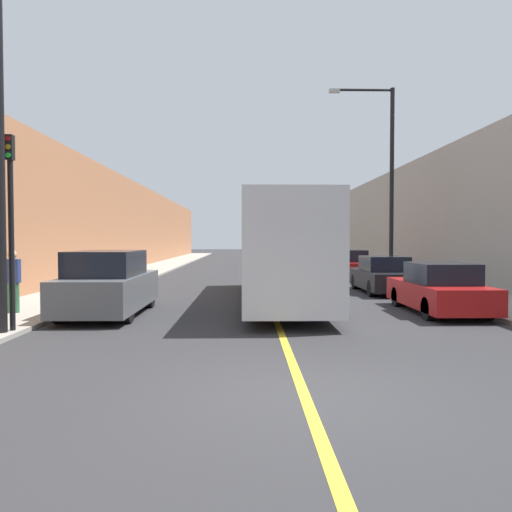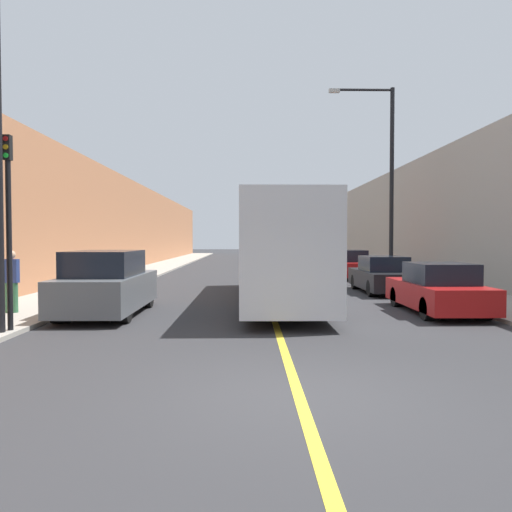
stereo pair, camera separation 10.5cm
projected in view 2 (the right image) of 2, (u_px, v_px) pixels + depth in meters
ground_plane at (299, 396)px, 6.76m from camera, size 200.00×200.00×0.00m
sidewalk_left at (159, 267)px, 36.62m from camera, size 2.96×72.00×0.11m
sidewalk_right at (355, 267)px, 36.85m from camera, size 2.96×72.00×0.11m
building_row_left at (111, 226)px, 36.46m from camera, size 4.00×72.00×6.26m
building_row_right at (403, 223)px, 36.80m from camera, size 4.00×72.00×6.62m
road_center_line at (257, 268)px, 36.74m from camera, size 0.16×72.00×0.01m
bus at (277, 249)px, 17.08m from camera, size 2.40×12.08×3.34m
parked_suv_left at (107, 285)px, 14.00m from camera, size 1.94×4.70×1.81m
car_right_near at (438, 290)px, 14.38m from camera, size 1.78×4.37×1.45m
car_right_mid at (382, 276)px, 19.85m from camera, size 1.77×4.50×1.46m
car_right_far at (349, 266)px, 26.99m from camera, size 1.78×4.39×1.55m
street_lamp_left at (9, 112)px, 10.69m from camera, size 3.09×0.24×8.30m
street_lamp_right at (386, 172)px, 23.43m from camera, size 3.09×0.24×9.11m
traffic_light at (9, 225)px, 11.01m from camera, size 0.16×0.18×4.31m
pedestrian at (11, 280)px, 13.73m from camera, size 0.38×0.24×1.72m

